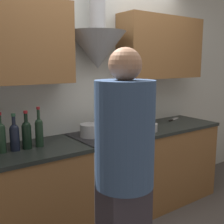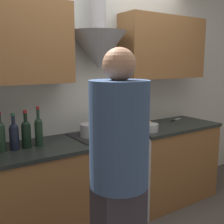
# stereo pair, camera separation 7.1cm
# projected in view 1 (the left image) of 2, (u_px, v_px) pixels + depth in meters

# --- Properties ---
(wall_back) EXTENTS (8.40, 0.57, 2.60)m
(wall_back) POSITION_uv_depth(u_px,v_px,m) (91.00, 79.00, 2.93)
(wall_back) COLOR silver
(wall_back) RESTS_ON ground_plane
(counter_left) EXTENTS (1.16, 0.62, 0.91)m
(counter_left) POSITION_uv_depth(u_px,v_px,m) (19.00, 203.00, 2.37)
(counter_left) COLOR brown
(counter_left) RESTS_ON ground_plane
(counter_right) EXTENTS (1.13, 0.62, 0.91)m
(counter_right) POSITION_uv_depth(u_px,v_px,m) (167.00, 161.00, 3.39)
(counter_right) COLOR brown
(counter_right) RESTS_ON ground_plane
(stove_range) EXTENTS (0.67, 0.60, 0.91)m
(stove_range) POSITION_uv_depth(u_px,v_px,m) (106.00, 178.00, 2.89)
(stove_range) COLOR #A8AAAF
(stove_range) RESTS_ON ground_plane
(wine_bottle_4) EXTENTS (0.08, 0.08, 0.33)m
(wine_bottle_4) POSITION_uv_depth(u_px,v_px,m) (1.00, 136.00, 2.24)
(wine_bottle_4) COLOR black
(wine_bottle_4) RESTS_ON counter_left
(wine_bottle_5) EXTENTS (0.08, 0.08, 0.31)m
(wine_bottle_5) POSITION_uv_depth(u_px,v_px,m) (15.00, 136.00, 2.30)
(wine_bottle_5) COLOR black
(wine_bottle_5) RESTS_ON counter_left
(wine_bottle_6) EXTENTS (0.08, 0.08, 0.32)m
(wine_bottle_6) POSITION_uv_depth(u_px,v_px,m) (27.00, 133.00, 2.35)
(wine_bottle_6) COLOR black
(wine_bottle_6) RESTS_ON counter_left
(wine_bottle_7) EXTENTS (0.07, 0.07, 0.35)m
(wine_bottle_7) POSITION_uv_depth(u_px,v_px,m) (39.00, 131.00, 2.41)
(wine_bottle_7) COLOR black
(wine_bottle_7) RESTS_ON counter_left
(stock_pot) EXTENTS (0.21, 0.21, 0.12)m
(stock_pot) POSITION_uv_depth(u_px,v_px,m) (91.00, 130.00, 2.75)
(stock_pot) COLOR #A8AAAF
(stock_pot) RESTS_ON stove_range
(mixing_bowl) EXTENTS (0.29, 0.29, 0.09)m
(mixing_bowl) POSITION_uv_depth(u_px,v_px,m) (119.00, 129.00, 2.87)
(mixing_bowl) COLOR #A8AAAF
(mixing_bowl) RESTS_ON stove_range
(orange_fruit) EXTENTS (0.08, 0.08, 0.08)m
(orange_fruit) POSITION_uv_depth(u_px,v_px,m) (148.00, 124.00, 3.14)
(orange_fruit) COLOR orange
(orange_fruit) RESTS_ON counter_right
(saucepan) EXTENTS (0.18, 0.18, 0.08)m
(saucepan) POSITION_uv_depth(u_px,v_px,m) (149.00, 127.00, 2.97)
(saucepan) COLOR #A8AAAF
(saucepan) RESTS_ON counter_right
(chefs_knife) EXTENTS (0.25, 0.11, 0.01)m
(chefs_knife) POSITION_uv_depth(u_px,v_px,m) (173.00, 119.00, 3.58)
(chefs_knife) COLOR silver
(chefs_knife) RESTS_ON counter_right
(person_foreground_left) EXTENTS (0.33, 0.33, 1.71)m
(person_foreground_left) POSITION_uv_depth(u_px,v_px,m) (124.00, 184.00, 1.60)
(person_foreground_left) COLOR #38333D
(person_foreground_left) RESTS_ON ground_plane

